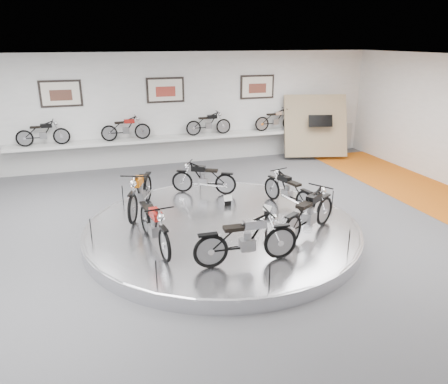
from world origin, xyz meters
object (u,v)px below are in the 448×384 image
object	(u,v)px
bike_a	(288,190)
bike_b	(204,178)
display_platform	(222,230)
shelf	(169,139)
bike_d	(154,224)
bike_f	(309,213)
bike_c	(140,191)
bike_e	(246,239)

from	to	relation	value
bike_a	bike_b	size ratio (longest dim) A/B	1.01
display_platform	shelf	size ratio (longest dim) A/B	0.58
bike_d	shelf	bearing A→B (deg)	159.45
bike_a	bike_d	bearing A→B (deg)	93.58
bike_a	bike_f	distance (m)	1.73
display_platform	shelf	world-z (taller)	shelf
bike_b	bike_c	distance (m)	2.06
shelf	bike_d	distance (m)	7.30
bike_b	shelf	bearing A→B (deg)	-59.99
bike_c	bike_d	world-z (taller)	bike_c
bike_e	bike_a	bearing A→B (deg)	52.72
bike_c	bike_e	distance (m)	3.66
bike_f	bike_a	bearing A→B (deg)	47.59
bike_d	display_platform	bearing A→B (deg)	105.37
display_platform	bike_a	bearing A→B (deg)	16.33
bike_d	bike_f	size ratio (longest dim) A/B	0.98
display_platform	bike_c	distance (m)	2.29
bike_a	bike_e	bearing A→B (deg)	124.69
bike_d	bike_e	bearing A→B (deg)	44.56
bike_a	bike_f	bearing A→B (deg)	154.26
bike_a	bike_c	xyz separation A→B (m)	(-3.65, 0.79, 0.09)
display_platform	bike_d	distance (m)	1.95
bike_c	bike_d	distance (m)	2.06
shelf	bike_f	bearing A→B (deg)	-77.67
bike_a	bike_c	distance (m)	3.74
bike_a	bike_d	xyz separation A→B (m)	(-3.64, -1.27, 0.05)
display_platform	bike_f	bearing A→B (deg)	-34.54
bike_f	bike_d	bearing A→B (deg)	140.28
display_platform	bike_e	distance (m)	2.05
bike_b	bike_e	xyz separation A→B (m)	(-0.29, -4.16, 0.06)
bike_c	shelf	bearing A→B (deg)	-177.19
shelf	bike_a	bearing A→B (deg)	-71.52
bike_b	bike_f	xyz separation A→B (m)	(1.49, -3.36, 0.06)
bike_b	bike_f	world-z (taller)	bike_f
bike_d	bike_e	distance (m)	1.99
bike_d	bike_a	bearing A→B (deg)	102.12
bike_b	bike_e	distance (m)	4.17
bike_a	bike_d	world-z (taller)	bike_d
display_platform	shelf	distance (m)	6.46
display_platform	bike_b	size ratio (longest dim) A/B	4.10
display_platform	bike_a	size ratio (longest dim) A/B	4.05
display_platform	shelf	bearing A→B (deg)	90.00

